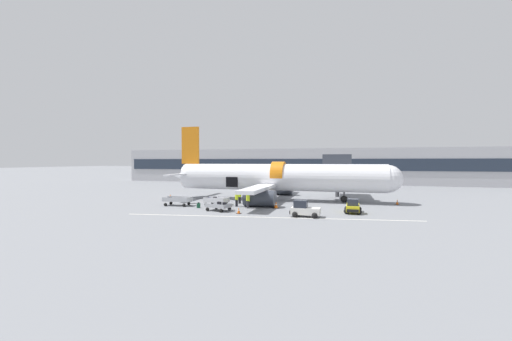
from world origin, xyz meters
The scene contains 19 objects.
ground_plane centered at (0.00, 0.00, 0.00)m, with size 500.00×500.00×0.00m, color slate.
apron_marking_line centered at (2.68, -8.58, 0.00)m, with size 28.57×4.13×0.01m.
terminal_strip centered at (0.00, 42.44, 4.20)m, with size 93.85×12.05×8.39m.
jet_bridge_stub centered at (8.79, 10.27, 4.56)m, with size 3.87×9.49×6.38m.
airplane centered at (0.63, 4.63, 3.08)m, with size 32.11×24.32×10.54m.
baggage_tug_lead centered at (5.97, -7.27, 0.68)m, with size 2.94×1.87×1.62m.
baggage_tug_mid centered at (10.63, -3.70, 0.65)m, with size 1.87×3.05×1.53m.
baggage_cart_loading centered at (-5.18, -2.50, 0.51)m, with size 3.83×2.17×1.09m.
baggage_cart_queued centered at (-9.84, -3.77, 0.55)m, with size 4.34×2.01×1.07m.
baggage_cart_empty centered at (-3.38, -6.18, 0.43)m, with size 3.64×2.38×1.04m.
ground_crew_loader_a centered at (-2.65, -2.53, 0.91)m, with size 0.56×0.56×1.74m.
ground_crew_loader_b centered at (-1.98, 0.12, 0.81)m, with size 0.36×0.53×1.55m.
ground_crew_driver centered at (-3.16, 0.11, 0.95)m, with size 0.56×0.60×1.80m.
ground_crew_supervisor centered at (-0.96, -3.45, 0.94)m, with size 0.58×0.56×1.79m.
suitcase_on_tarmac_upright centered at (-6.53, -4.82, 0.27)m, with size 0.43×0.36×0.65m.
safety_cone_nose centered at (16.18, 4.36, 0.31)m, with size 0.44×0.44×0.67m.
safety_cone_engine_left centered at (-0.80, -7.25, 0.30)m, with size 0.46×0.46×0.65m.
safety_cone_wingtip centered at (2.18, -2.62, 0.37)m, with size 0.65×0.65×0.79m.
safety_cone_tail centered at (-14.68, 2.67, 0.26)m, with size 0.57×0.57×0.57m.
Camera 1 is at (9.56, -37.93, 5.46)m, focal length 22.00 mm.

